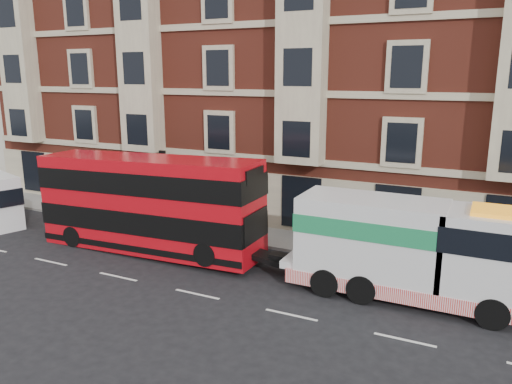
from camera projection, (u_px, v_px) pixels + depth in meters
ground at (197, 294)px, 19.72m from camera, size 120.00×120.00×0.00m
sidewalk at (274, 238)px, 26.27m from camera, size 90.00×3.00×0.15m
victorian_terrace at (332, 47)px, 30.31m from camera, size 45.00×12.00×20.40m
lamp_post_west at (164, 184)px, 27.07m from camera, size 0.35×0.15×4.35m
double_decker_bus at (148, 202)px, 23.99m from camera, size 11.50×2.64×4.65m
tow_truck at (404, 248)px, 18.98m from camera, size 9.21×2.72×3.84m
pedestrian at (151, 202)px, 29.95m from camera, size 0.72×0.63×1.66m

